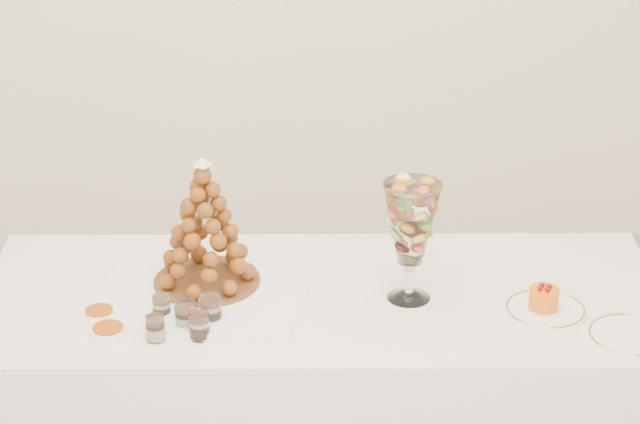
{
  "coord_description": "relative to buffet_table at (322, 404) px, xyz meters",
  "views": [
    {
      "loc": [
        -0.06,
        -2.62,
        2.32
      ],
      "look_at": [
        0.08,
        0.22,
        0.98
      ],
      "focal_mm": 70.0,
      "sensor_mm": 36.0,
      "label": 1
    }
  ],
  "objects": [
    {
      "name": "verrine_e",
      "position": [
        -0.32,
        -0.21,
        0.38
      ],
      "size": [
        0.05,
        0.05,
        0.07
      ],
      "primitive_type": "cylinder",
      "rotation": [
        0.0,
        0.0,
        -0.06
      ],
      "color": "white",
      "rests_on": "buffet_table"
    },
    {
      "name": "ramekin_back",
      "position": [
        -0.58,
        -0.1,
        0.36
      ],
      "size": [
        0.08,
        0.08,
        0.02
      ],
      "primitive_type": "cylinder",
      "color": "white",
      "rests_on": "buffet_table"
    },
    {
      "name": "verrine_b",
      "position": [
        -0.35,
        -0.16,
        0.39
      ],
      "size": [
        0.07,
        0.07,
        0.08
      ],
      "primitive_type": "cylinder",
      "rotation": [
        0.0,
        0.0,
        0.18
      ],
      "color": "white",
      "rests_on": "buffet_table"
    },
    {
      "name": "spare_plate",
      "position": [
        0.76,
        -0.26,
        0.35
      ],
      "size": [
        0.21,
        0.21,
        0.01
      ],
      "primitive_type": "cylinder",
      "color": "white",
      "rests_on": "buffet_table"
    },
    {
      "name": "buffet_table",
      "position": [
        0.0,
        0.0,
        0.0
      ],
      "size": [
        1.87,
        0.81,
        0.7
      ],
      "rotation": [
        0.0,
        0.0,
        -0.04
      ],
      "color": "white",
      "rests_on": "ground"
    },
    {
      "name": "croquembouche",
      "position": [
        -0.31,
        0.05,
        0.54
      ],
      "size": [
        0.29,
        0.29,
        0.36
      ],
      "rotation": [
        0.0,
        0.0,
        0.13
      ],
      "color": "brown",
      "rests_on": "lace_tray"
    },
    {
      "name": "macaron_vase",
      "position": [
        0.23,
        -0.03,
        0.56
      ],
      "size": [
        0.15,
        0.15,
        0.33
      ],
      "color": "white",
      "rests_on": "buffet_table"
    },
    {
      "name": "cake_plate",
      "position": [
        0.58,
        -0.12,
        0.35
      ],
      "size": [
        0.21,
        0.21,
        0.01
      ],
      "primitive_type": "cylinder",
      "color": "white",
      "rests_on": "buffet_table"
    },
    {
      "name": "verrine_c",
      "position": [
        -0.29,
        -0.14,
        0.39
      ],
      "size": [
        0.07,
        0.07,
        0.08
      ],
      "primitive_type": "cylinder",
      "rotation": [
        0.0,
        0.0,
        0.21
      ],
      "color": "white",
      "rests_on": "buffet_table"
    },
    {
      "name": "ramekin_front",
      "position": [
        -0.55,
        -0.19,
        0.36
      ],
      "size": [
        0.09,
        0.09,
        0.03
      ],
      "primitive_type": "cylinder",
      "color": "white",
      "rests_on": "buffet_table"
    },
    {
      "name": "mousse_cake",
      "position": [
        0.57,
        -0.12,
        0.39
      ],
      "size": [
        0.08,
        0.08,
        0.07
      ],
      "color": "orange",
      "rests_on": "cake_plate"
    },
    {
      "name": "verrine_a",
      "position": [
        -0.42,
        -0.1,
        0.38
      ],
      "size": [
        0.06,
        0.06,
        0.06
      ],
      "primitive_type": "cylinder",
      "rotation": [
        0.0,
        0.0,
        0.35
      ],
      "color": "white",
      "rests_on": "buffet_table"
    },
    {
      "name": "verrine_d",
      "position": [
        -0.43,
        -0.21,
        0.38
      ],
      "size": [
        0.06,
        0.06,
        0.07
      ],
      "primitive_type": "cylinder",
      "rotation": [
        0.0,
        0.0,
        0.21
      ],
      "color": "white",
      "rests_on": "buffet_table"
    },
    {
      "name": "lace_tray",
      "position": [
        -0.32,
        -0.01,
        0.36
      ],
      "size": [
        0.62,
        0.52,
        0.02
      ],
      "primitive_type": "cube",
      "rotation": [
        0.0,
        0.0,
        -0.23
      ],
      "color": "white",
      "rests_on": "buffet_table"
    }
  ]
}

